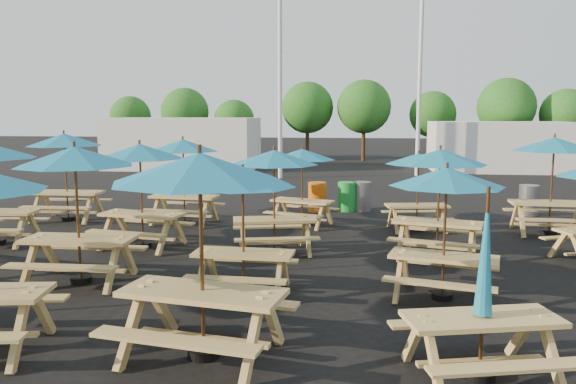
# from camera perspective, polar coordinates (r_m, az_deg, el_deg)

# --- Properties ---
(ground) EXTENTS (120.00, 120.00, 0.00)m
(ground) POSITION_cam_1_polar(r_m,az_deg,el_deg) (12.52, -0.89, -5.94)
(ground) COLOR black
(ground) RESTS_ON ground
(picnic_unit_3) EXTENTS (2.17, 2.17, 2.48)m
(picnic_unit_3) POSITION_cam_1_polar(r_m,az_deg,el_deg) (16.92, -21.77, 4.42)
(picnic_unit_3) COLOR tan
(picnic_unit_3) RESTS_ON ground
(picnic_unit_5) EXTENTS (2.13, 2.13, 2.46)m
(picnic_unit_5) POSITION_cam_1_polar(r_m,az_deg,el_deg) (10.46, -20.82, 2.56)
(picnic_unit_5) COLOR tan
(picnic_unit_5) RESTS_ON ground
(picnic_unit_6) EXTENTS (2.28, 2.28, 2.37)m
(picnic_unit_6) POSITION_cam_1_polar(r_m,az_deg,el_deg) (12.89, -14.80, 3.35)
(picnic_unit_6) COLOR tan
(picnic_unit_6) RESTS_ON ground
(picnic_unit_7) EXTENTS (2.14, 2.14, 2.34)m
(picnic_unit_7) POSITION_cam_1_polar(r_m,az_deg,el_deg) (15.54, -10.62, 4.13)
(picnic_unit_7) COLOR tan
(picnic_unit_7) RESTS_ON ground
(picnic_unit_8) EXTENTS (2.48, 2.48, 2.57)m
(picnic_unit_8) POSITION_cam_1_polar(r_m,az_deg,el_deg) (6.77, -8.93, 1.09)
(picnic_unit_8) COLOR tan
(picnic_unit_8) RESTS_ON ground
(picnic_unit_9) EXTENTS (1.85, 1.85, 2.13)m
(picnic_unit_9) POSITION_cam_1_polar(r_m,az_deg,el_deg) (9.26, -4.62, 0.63)
(picnic_unit_9) COLOR tan
(picnic_unit_9) RESTS_ON ground
(picnic_unit_10) EXTENTS (2.30, 2.30, 2.26)m
(picnic_unit_10) POSITION_cam_1_polar(r_m,az_deg,el_deg) (12.00, -1.41, 2.86)
(picnic_unit_10) COLOR tan
(picnic_unit_10) RESTS_ON ground
(picnic_unit_11) EXTENTS (2.22, 2.22, 2.10)m
(picnic_unit_11) POSITION_cam_1_polar(r_m,az_deg,el_deg) (14.98, 1.46, 3.34)
(picnic_unit_11) COLOR tan
(picnic_unit_11) RESTS_ON ground
(picnic_unit_12) EXTENTS (2.06, 1.90, 2.22)m
(picnic_unit_12) POSITION_cam_1_polar(r_m,az_deg,el_deg) (6.77, 19.20, -10.50)
(picnic_unit_12) COLOR tan
(picnic_unit_12) RESTS_ON ground
(picnic_unit_13) EXTENTS (2.22, 2.22, 2.18)m
(picnic_unit_13) POSITION_cam_1_polar(r_m,az_deg,el_deg) (9.28, 15.79, 0.64)
(picnic_unit_13) COLOR tan
(picnic_unit_13) RESTS_ON ground
(picnic_unit_14) EXTENTS (2.38, 2.38, 2.30)m
(picnic_unit_14) POSITION_cam_1_polar(r_m,az_deg,el_deg) (12.03, 15.18, 2.77)
(picnic_unit_14) COLOR tan
(picnic_unit_14) RESTS_ON ground
(picnic_unit_15) EXTENTS (1.96, 1.96, 2.03)m
(picnic_unit_15) POSITION_cam_1_polar(r_m,az_deg,el_deg) (14.74, 13.11, 2.81)
(picnic_unit_15) COLOR tan
(picnic_unit_15) RESTS_ON ground
(picnic_unit_19) EXTENTS (2.12, 2.12, 2.46)m
(picnic_unit_19) POSITION_cam_1_polar(r_m,az_deg,el_deg) (15.38, 25.40, 3.83)
(picnic_unit_19) COLOR tan
(picnic_unit_19) RESTS_ON ground
(waste_bin_0) EXTENTS (0.56, 0.56, 0.91)m
(waste_bin_0) POSITION_cam_1_polar(r_m,az_deg,el_deg) (17.39, 2.99, -0.50)
(waste_bin_0) COLOR #D5570C
(waste_bin_0) RESTS_ON ground
(waste_bin_1) EXTENTS (0.56, 0.56, 0.91)m
(waste_bin_1) POSITION_cam_1_polar(r_m,az_deg,el_deg) (17.53, 6.00, -0.46)
(waste_bin_1) COLOR green
(waste_bin_1) RESTS_ON ground
(waste_bin_2) EXTENTS (0.56, 0.56, 0.91)m
(waste_bin_2) POSITION_cam_1_polar(r_m,az_deg,el_deg) (17.65, 7.52, -0.44)
(waste_bin_2) COLOR gray
(waste_bin_2) RESTS_ON ground
(waste_bin_3) EXTENTS (0.56, 0.56, 0.91)m
(waste_bin_3) POSITION_cam_1_polar(r_m,az_deg,el_deg) (18.16, 23.25, -0.78)
(waste_bin_3) COLOR gray
(waste_bin_3) RESTS_ON ground
(mast_0) EXTENTS (0.20, 0.20, 12.00)m
(mast_0) POSITION_cam_1_polar(r_m,az_deg,el_deg) (26.46, -0.82, 14.43)
(mast_0) COLOR silver
(mast_0) RESTS_ON ground
(mast_1) EXTENTS (0.20, 0.20, 12.00)m
(mast_1) POSITION_cam_1_polar(r_m,az_deg,el_deg) (28.32, 13.33, 13.80)
(mast_1) COLOR silver
(mast_1) RESTS_ON ground
(event_tent_0) EXTENTS (8.00, 4.00, 2.80)m
(event_tent_0) POSITION_cam_1_polar(r_m,az_deg,el_deg) (31.61, -10.61, 4.89)
(event_tent_0) COLOR silver
(event_tent_0) RESTS_ON ground
(event_tent_1) EXTENTS (7.00, 4.00, 2.60)m
(event_tent_1) POSITION_cam_1_polar(r_m,az_deg,el_deg) (31.90, 20.60, 4.37)
(event_tent_1) COLOR silver
(event_tent_1) RESTS_ON ground
(tree_0) EXTENTS (2.80, 2.80, 4.24)m
(tree_0) POSITION_cam_1_polar(r_m,az_deg,el_deg) (40.50, -15.72, 7.39)
(tree_0) COLOR #382314
(tree_0) RESTS_ON ground
(tree_1) EXTENTS (3.11, 3.11, 4.72)m
(tree_1) POSITION_cam_1_polar(r_m,az_deg,el_deg) (37.72, -10.43, 8.03)
(tree_1) COLOR #382314
(tree_1) RESTS_ON ground
(tree_2) EXTENTS (2.59, 2.59, 3.93)m
(tree_2) POSITION_cam_1_polar(r_m,az_deg,el_deg) (36.60, -5.48, 7.30)
(tree_2) COLOR #382314
(tree_2) RESTS_ON ground
(tree_3) EXTENTS (3.36, 3.36, 5.09)m
(tree_3) POSITION_cam_1_polar(r_m,az_deg,el_deg) (36.91, 1.99, 8.55)
(tree_3) COLOR #382314
(tree_3) RESTS_ON ground
(tree_4) EXTENTS (3.41, 3.41, 5.17)m
(tree_4) POSITION_cam_1_polar(r_m,az_deg,el_deg) (36.28, 7.73, 8.58)
(tree_4) COLOR #382314
(tree_4) RESTS_ON ground
(tree_5) EXTENTS (2.94, 2.94, 4.45)m
(tree_5) POSITION_cam_1_polar(r_m,az_deg,el_deg) (36.97, 14.50, 7.63)
(tree_5) COLOR #382314
(tree_5) RESTS_ON ground
(tree_6) EXTENTS (3.38, 3.38, 5.13)m
(tree_6) POSITION_cam_1_polar(r_m,az_deg,el_deg) (35.93, 21.29, 8.07)
(tree_6) COLOR #382314
(tree_6) RESTS_ON ground
(tree_7) EXTENTS (2.95, 2.95, 4.48)m
(tree_7) POSITION_cam_1_polar(r_m,az_deg,el_deg) (36.90, 26.40, 7.09)
(tree_7) COLOR #382314
(tree_7) RESTS_ON ground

